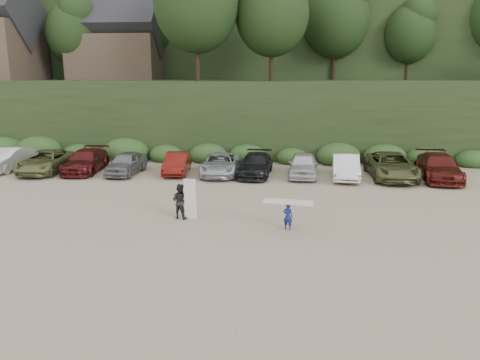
# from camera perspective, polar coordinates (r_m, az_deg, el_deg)

# --- Properties ---
(ground) EXTENTS (120.00, 120.00, 0.00)m
(ground) POSITION_cam_1_polar(r_m,az_deg,el_deg) (21.50, -4.74, -5.08)
(ground) COLOR tan
(ground) RESTS_ON ground
(hillside_backdrop) EXTENTS (90.00, 41.50, 28.00)m
(hillside_backdrop) POSITION_cam_1_polar(r_m,az_deg,el_deg) (56.37, 1.44, 17.59)
(hillside_backdrop) COLOR black
(hillside_backdrop) RESTS_ON ground
(parked_cars) EXTENTS (34.08, 6.02, 1.63)m
(parked_cars) POSITION_cam_1_polar(r_m,az_deg,el_deg) (31.05, -3.08, 2.01)
(parked_cars) COLOR silver
(parked_cars) RESTS_ON ground
(child_surfer) EXTENTS (2.20, 0.91, 1.28)m
(child_surfer) POSITION_cam_1_polar(r_m,az_deg,el_deg) (20.24, 5.88, -3.67)
(child_surfer) COLOR navy
(child_surfer) RESTS_ON ground
(adult_surfer) EXTENTS (1.28, 0.84, 1.94)m
(adult_surfer) POSITION_cam_1_polar(r_m,az_deg,el_deg) (21.86, -7.22, -2.54)
(adult_surfer) COLOR black
(adult_surfer) RESTS_ON ground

